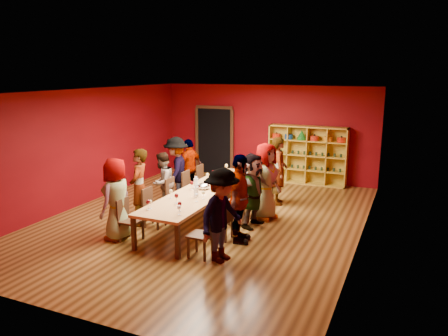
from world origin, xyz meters
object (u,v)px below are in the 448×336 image
Objects in this scene: chair_person_left_4 at (203,179)px; person_left_4 at (190,167)px; person_right_3 at (265,181)px; person_left_0 at (116,199)px; spittoon_bowl at (204,186)px; person_right_0 at (222,215)px; tasting_table at (205,191)px; person_left_2 at (162,183)px; wine_bottle at (238,168)px; person_right_4 at (279,171)px; chair_person_right_3 at (252,197)px; chair_person_left_3 at (190,186)px; person_right_1 at (239,199)px; person_left_3 at (176,170)px; chair_person_right_1 at (225,217)px; shelving_unit at (308,152)px; chair_person_right_0 at (204,232)px; chair_person_left_1 at (152,205)px; person_right_2 at (253,190)px; chair_person_left_0 at (128,217)px; chair_person_right_4 at (268,184)px; chair_person_right_2 at (242,204)px; chair_person_left_2 at (174,194)px.

person_left_4 reaches higher than chair_person_left_4.
person_right_3 is (2.59, -1.07, 0.11)m from person_left_4.
person_left_0 reaches higher than spittoon_bowl.
person_right_3 is (-0.03, 2.57, 0.03)m from person_right_0.
tasting_table is 2.56× the size of person_right_0.
person_left_2 is 2.21m from wine_bottle.
person_right_3 reaches higher than person_right_4.
chair_person_left_4 is 3.10× the size of wine_bottle.
person_right_0 is at bearing -81.96° from chair_person_right_3.
chair_person_left_3 is at bearing -90.00° from chair_person_left_4.
spittoon_bowl is (-1.26, 0.92, -0.10)m from person_right_1.
chair_person_right_1 is (2.21, -1.85, -0.39)m from person_left_3.
shelving_unit reaches higher than chair_person_right_0.
spittoon_bowl reaches higher than chair_person_left_3.
person_right_2 is at bearing 24.33° from chair_person_left_1.
chair_person_left_0 is 1.00× the size of chair_person_left_3.
person_right_3 is (2.16, -0.25, 0.41)m from chair_person_left_3.
person_left_4 is 1.79× the size of chair_person_right_4.
spittoon_bowl reaches higher than chair_person_right_1.
person_right_4 is at bearing -94.65° from shelving_unit.
person_right_4 is at bearing 60.36° from chair_person_left_0.
shelving_unit is 6.26m from chair_person_right_0.
shelving_unit is at bearing -11.79° from person_right_1.
chair_person_left_3 is at bearing 172.18° from chair_person_right_3.
chair_person_left_0 is 0.48× the size of person_right_1.
chair_person_right_1 is at bearing -90.00° from chair_person_right_2.
person_right_0 is 0.99× the size of person_right_4.
person_right_2 is 1.20m from spittoon_bowl.
person_right_4 reaches higher than chair_person_right_4.
person_right_4 is at bearing 1.71° from wine_bottle.
person_right_1 reaches higher than chair_person_right_2.
chair_person_right_2 is 0.61m from chair_person_right_3.
person_right_4 reaches higher than chair_person_right_0.
person_left_0 is 3.53m from person_left_4.
chair_person_left_2 is at bearing -118.52° from wine_bottle.
tasting_table is 2.45× the size of person_right_1.
chair_person_right_3 is at bearing 36.42° from tasting_table.
person_right_3 is (2.48, 0.56, 0.16)m from person_left_2.
shelving_unit is 6.22m from person_right_0.
chair_person_right_0 is 2.01m from person_right_2.
tasting_table is 1.31m from chair_person_left_3.
person_left_4 is (-0.17, 3.52, -0.07)m from person_left_0.
person_right_1 is (2.14, -2.67, 0.42)m from chair_person_left_4.
person_right_3 is (2.16, 0.56, 0.41)m from chair_person_left_2.
person_right_4 is at bearing 125.23° from person_left_2.
spittoon_bowl is at bearing 50.63° from person_left_4.
person_left_2 is at bearing 174.28° from spittoon_bowl.
person_left_4 is 4.48m from person_right_0.
person_left_3 is at bearing 98.14° from chair_person_left_0.
tasting_table is at bearing 83.27° from person_left_2.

